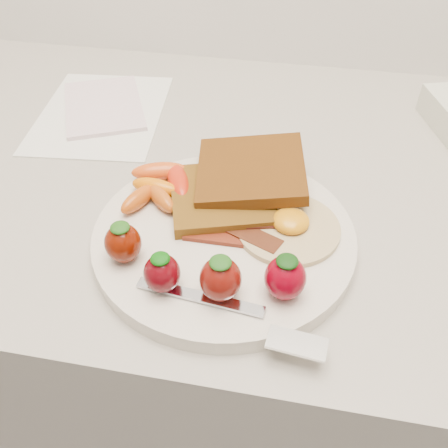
# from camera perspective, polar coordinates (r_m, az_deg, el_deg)

# --- Properties ---
(counter) EXTENTS (2.00, 0.60, 0.90)m
(counter) POSITION_cam_1_polar(r_m,az_deg,el_deg) (0.96, 3.26, -15.76)
(counter) COLOR gray
(counter) RESTS_ON ground
(plate) EXTENTS (0.27, 0.27, 0.02)m
(plate) POSITION_cam_1_polar(r_m,az_deg,el_deg) (0.52, 0.00, -1.54)
(plate) COLOR beige
(plate) RESTS_ON counter
(toast_lower) EXTENTS (0.14, 0.14, 0.01)m
(toast_lower) POSITION_cam_1_polar(r_m,az_deg,el_deg) (0.54, -0.25, 3.13)
(toast_lower) COLOR #462A11
(toast_lower) RESTS_ON plate
(toast_upper) EXTENTS (0.14, 0.13, 0.03)m
(toast_upper) POSITION_cam_1_polar(r_m,az_deg,el_deg) (0.56, 3.10, 6.16)
(toast_upper) COLOR #351205
(toast_upper) RESTS_ON toast_lower
(fried_egg) EXTENTS (0.14, 0.14, 0.02)m
(fried_egg) POSITION_cam_1_polar(r_m,az_deg,el_deg) (0.51, 7.40, -0.22)
(fried_egg) COLOR beige
(fried_egg) RESTS_ON plate
(bacon_strips) EXTENTS (0.10, 0.06, 0.01)m
(bacon_strips) POSITION_cam_1_polar(r_m,az_deg,el_deg) (0.51, 1.24, -0.76)
(bacon_strips) COLOR #47120B
(bacon_strips) RESTS_ON plate
(baby_carrots) EXTENTS (0.08, 0.10, 0.02)m
(baby_carrots) POSITION_cam_1_polar(r_m,az_deg,el_deg) (0.56, -7.26, 4.44)
(baby_carrots) COLOR orange
(baby_carrots) RESTS_ON plate
(strawberries) EXTENTS (0.19, 0.06, 0.05)m
(strawberries) POSITION_cam_1_polar(r_m,az_deg,el_deg) (0.45, -2.48, -5.05)
(strawberries) COLOR #571002
(strawberries) RESTS_ON plate
(fork) EXTENTS (0.17, 0.06, 0.00)m
(fork) POSITION_cam_1_polar(r_m,az_deg,el_deg) (0.44, 2.08, -10.57)
(fork) COLOR silver
(fork) RESTS_ON plate
(paper_sheet) EXTENTS (0.19, 0.24, 0.00)m
(paper_sheet) POSITION_cam_1_polar(r_m,az_deg,el_deg) (0.75, -13.82, 12.21)
(paper_sheet) COLOR white
(paper_sheet) RESTS_ON counter
(notepad) EXTENTS (0.16, 0.19, 0.01)m
(notepad) POSITION_cam_1_polar(r_m,az_deg,el_deg) (0.76, -13.60, 13.01)
(notepad) COLOR silver
(notepad) RESTS_ON paper_sheet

